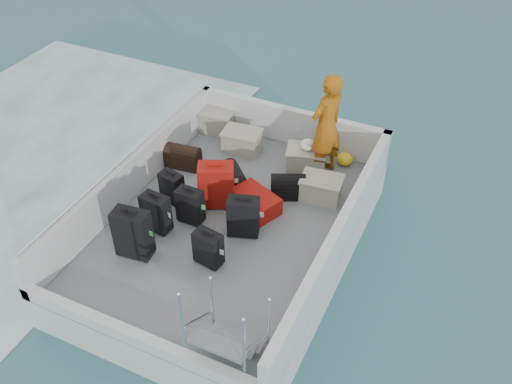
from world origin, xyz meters
TOP-DOWN VIEW (x-y plane):
  - ground at (0.00, 0.00)m, footprint 160.00×160.00m
  - wake_foam at (-4.80, 0.00)m, footprint 10.00×10.00m
  - ferry_hull at (0.00, 0.00)m, footprint 3.60×5.00m
  - deck at (0.00, 0.00)m, footprint 3.30×4.70m
  - deck_fittings at (0.35, -0.32)m, footprint 3.60×5.00m
  - suitcase_0 at (-0.90, -1.15)m, footprint 0.53×0.34m
  - suitcase_1 at (-0.91, -0.57)m, footprint 0.44×0.27m
  - suitcase_2 at (-1.04, 0.08)m, footprint 0.41×0.30m
  - suitcase_4 at (-0.55, -0.20)m, footprint 0.39×0.24m
  - suitcase_5 at (-0.37, 0.32)m, footprint 0.63×0.53m
  - suitcase_6 at (0.13, -0.86)m, footprint 0.43×0.29m
  - suitcase_7 at (0.31, -0.11)m, footprint 0.52×0.39m
  - suitcase_8 at (0.23, 0.45)m, footprint 0.88×0.75m
  - duffel_0 at (-1.38, 0.97)m, footprint 0.63×0.38m
  - duffel_1 at (-0.33, 0.82)m, footprint 0.56×0.56m
  - duffel_2 at (0.56, 0.99)m, footprint 0.62×0.50m
  - crate_0 at (-1.41, 2.20)m, footprint 0.69×0.51m
  - crate_1 at (-0.67, 1.81)m, footprint 0.67×0.49m
  - crate_2 at (0.56, 1.79)m, footprint 0.73×0.59m
  - crate_3 at (1.06, 1.15)m, footprint 0.66×0.49m
  - yellow_bag at (1.12, 2.20)m, footprint 0.28×0.26m
  - white_bag at (0.56, 1.79)m, footprint 0.24×0.24m
  - passenger at (0.85, 1.84)m, footprint 0.67×0.79m

SIDE VIEW (x-z plane):
  - ground at x=0.00m, z-range 0.00..0.00m
  - wake_foam at x=-4.80m, z-range 0.00..0.00m
  - ferry_hull at x=0.00m, z-range 0.00..0.60m
  - deck at x=0.00m, z-range 0.60..0.62m
  - yellow_bag at x=1.12m, z-range 0.62..0.84m
  - suitcase_8 at x=0.23m, z-range 0.62..0.92m
  - duffel_0 at x=-1.38m, z-range 0.62..0.94m
  - duffel_1 at x=-0.33m, z-range 0.62..0.94m
  - duffel_2 at x=0.56m, z-range 0.62..0.94m
  - crate_3 at x=1.06m, z-range 0.62..0.99m
  - crate_1 at x=-0.67m, z-range 0.62..1.00m
  - crate_2 at x=0.56m, z-range 0.62..1.00m
  - crate_0 at x=-1.41m, z-range 0.62..1.01m
  - suitcase_2 at x=-1.04m, z-range 0.62..1.16m
  - suitcase_6 at x=0.13m, z-range 0.62..1.17m
  - suitcase_4 at x=-0.55m, z-range 0.62..1.20m
  - suitcase_1 at x=-0.91m, z-range 0.62..1.24m
  - suitcase_7 at x=0.31m, z-range 0.62..1.27m
  - deck_fittings at x=0.35m, z-range 0.54..1.44m
  - suitcase_5 at x=-0.37m, z-range 0.62..1.37m
  - suitcase_0 at x=-0.90m, z-range 0.62..1.40m
  - white_bag at x=0.56m, z-range 1.00..1.18m
  - passenger at x=0.85m, z-range 0.62..2.45m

